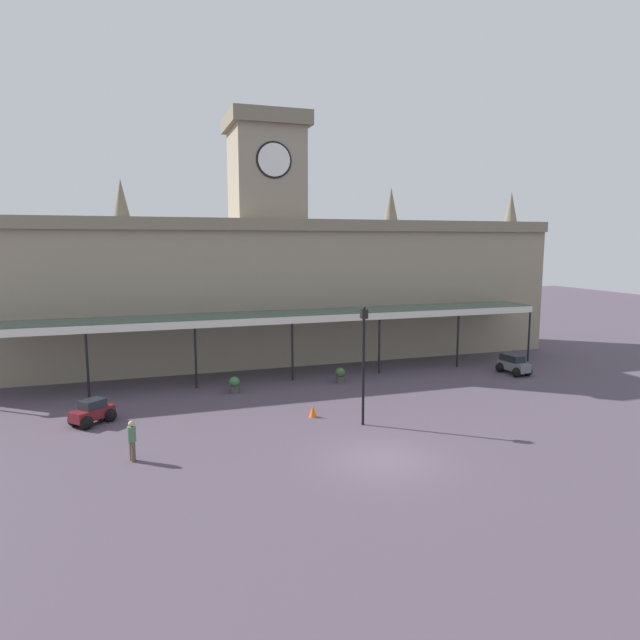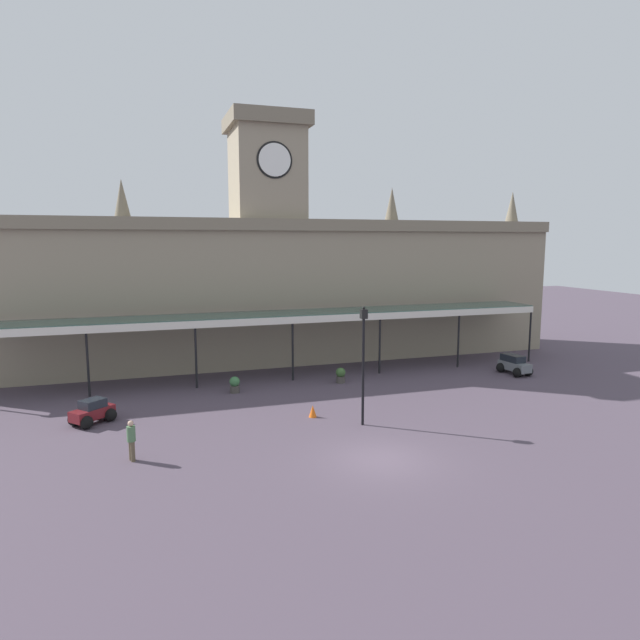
{
  "view_description": "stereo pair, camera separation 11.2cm",
  "coord_description": "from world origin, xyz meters",
  "px_view_note": "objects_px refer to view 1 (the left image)",
  "views": [
    {
      "loc": [
        -9.1,
        -19.47,
        8.76
      ],
      "look_at": [
        0.0,
        8.01,
        4.63
      ],
      "focal_mm": 31.01,
      "sensor_mm": 36.0,
      "label": 1
    },
    {
      "loc": [
        -9.0,
        -19.51,
        8.76
      ],
      "look_at": [
        0.0,
        8.01,
        4.63
      ],
      "focal_mm": 31.01,
      "sensor_mm": 36.0,
      "label": 2
    }
  ],
  "objects_px": {
    "victorian_lamppost": "(364,353)",
    "planter_forecourt_centre": "(234,385)",
    "car_grey_estate": "(513,365)",
    "car_maroon_sedan": "(92,414)",
    "traffic_cone": "(313,411)",
    "planter_near_kerb": "(340,375)",
    "pedestrian_crossing_forecourt": "(132,439)"
  },
  "relations": [
    {
      "from": "victorian_lamppost",
      "to": "traffic_cone",
      "type": "xyz_separation_m",
      "value": [
        -1.93,
        1.89,
        -3.21
      ]
    },
    {
      "from": "car_maroon_sedan",
      "to": "traffic_cone",
      "type": "height_order",
      "value": "car_maroon_sedan"
    },
    {
      "from": "pedestrian_crossing_forecourt",
      "to": "planter_forecourt_centre",
      "type": "bearing_deg",
      "value": 57.55
    },
    {
      "from": "pedestrian_crossing_forecourt",
      "to": "victorian_lamppost",
      "type": "xyz_separation_m",
      "value": [
        10.51,
        1.19,
        2.6
      ]
    },
    {
      "from": "car_grey_estate",
      "to": "victorian_lamppost",
      "type": "relative_size",
      "value": 0.4
    },
    {
      "from": "pedestrian_crossing_forecourt",
      "to": "traffic_cone",
      "type": "xyz_separation_m",
      "value": [
        8.58,
        3.08,
        -0.61
      ]
    },
    {
      "from": "car_grey_estate",
      "to": "pedestrian_crossing_forecourt",
      "type": "relative_size",
      "value": 1.39
    },
    {
      "from": "pedestrian_crossing_forecourt",
      "to": "traffic_cone",
      "type": "bearing_deg",
      "value": 19.73
    },
    {
      "from": "car_grey_estate",
      "to": "planter_forecourt_centre",
      "type": "bearing_deg",
      "value": 176.32
    },
    {
      "from": "victorian_lamppost",
      "to": "planter_near_kerb",
      "type": "xyz_separation_m",
      "value": [
        1.76,
        7.82,
        -3.02
      ]
    },
    {
      "from": "planter_forecourt_centre",
      "to": "planter_near_kerb",
      "type": "bearing_deg",
      "value": 1.79
    },
    {
      "from": "pedestrian_crossing_forecourt",
      "to": "planter_near_kerb",
      "type": "height_order",
      "value": "pedestrian_crossing_forecourt"
    },
    {
      "from": "victorian_lamppost",
      "to": "planter_forecourt_centre",
      "type": "bearing_deg",
      "value": 122.81
    },
    {
      "from": "car_maroon_sedan",
      "to": "planter_forecourt_centre",
      "type": "height_order",
      "value": "car_maroon_sedan"
    },
    {
      "from": "pedestrian_crossing_forecourt",
      "to": "traffic_cone",
      "type": "relative_size",
      "value": 2.76
    },
    {
      "from": "car_grey_estate",
      "to": "pedestrian_crossing_forecourt",
      "type": "bearing_deg",
      "value": -162.44
    },
    {
      "from": "pedestrian_crossing_forecourt",
      "to": "traffic_cone",
      "type": "height_order",
      "value": "pedestrian_crossing_forecourt"
    },
    {
      "from": "car_maroon_sedan",
      "to": "victorian_lamppost",
      "type": "bearing_deg",
      "value": -19.05
    },
    {
      "from": "car_grey_estate",
      "to": "traffic_cone",
      "type": "distance_m",
      "value": 16.13
    },
    {
      "from": "car_grey_estate",
      "to": "planter_near_kerb",
      "type": "relative_size",
      "value": 2.42
    },
    {
      "from": "car_grey_estate",
      "to": "car_maroon_sedan",
      "type": "xyz_separation_m",
      "value": [
        -25.92,
        -2.15,
        -0.06
      ]
    },
    {
      "from": "victorian_lamppost",
      "to": "pedestrian_crossing_forecourt",
      "type": "bearing_deg",
      "value": -173.55
    },
    {
      "from": "car_maroon_sedan",
      "to": "victorian_lamppost",
      "type": "xyz_separation_m",
      "value": [
        12.37,
        -4.27,
        3.0
      ]
    },
    {
      "from": "traffic_cone",
      "to": "planter_near_kerb",
      "type": "xyz_separation_m",
      "value": [
        3.68,
        5.93,
        0.19
      ]
    },
    {
      "from": "car_maroon_sedan",
      "to": "victorian_lamppost",
      "type": "distance_m",
      "value": 13.42
    },
    {
      "from": "car_maroon_sedan",
      "to": "traffic_cone",
      "type": "xyz_separation_m",
      "value": [
        10.44,
        -2.38,
        -0.2
      ]
    },
    {
      "from": "car_grey_estate",
      "to": "traffic_cone",
      "type": "height_order",
      "value": "car_grey_estate"
    },
    {
      "from": "victorian_lamppost",
      "to": "traffic_cone",
      "type": "distance_m",
      "value": 4.19
    },
    {
      "from": "planter_forecourt_centre",
      "to": "car_maroon_sedan",
      "type": "bearing_deg",
      "value": -155.85
    },
    {
      "from": "pedestrian_crossing_forecourt",
      "to": "car_maroon_sedan",
      "type": "bearing_deg",
      "value": 108.81
    },
    {
      "from": "car_maroon_sedan",
      "to": "pedestrian_crossing_forecourt",
      "type": "relative_size",
      "value": 1.34
    },
    {
      "from": "planter_near_kerb",
      "to": "car_maroon_sedan",
      "type": "bearing_deg",
      "value": -165.88
    }
  ]
}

